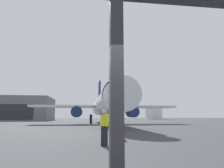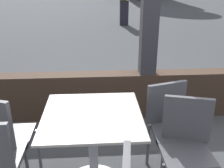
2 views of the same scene
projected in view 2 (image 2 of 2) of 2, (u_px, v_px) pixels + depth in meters
The scene contains 7 objects.
window_frame at pixel (150, 20), 3.13m from camera, with size 7.71×0.24×3.59m.
dining_table at pixel (93, 146), 2.21m from camera, with size 0.80×0.80×0.75m.
cafe_chair_aisle_left at pixel (1, 134), 2.20m from camera, with size 0.49×0.49×0.92m.
cafe_chair_aisle_right at pixel (170, 121), 2.44m from camera, with size 0.47×0.47×0.87m.
cafe_chair_side_extra at pixel (186, 140), 2.15m from camera, with size 0.47×0.47×0.87m.
ground_crew_worker at pixel (124, 1), 9.79m from camera, with size 0.40×0.53×1.74m.
traffic_cone at pixel (147, 11), 11.79m from camera, with size 0.36×0.36×0.65m.
Camera 2 is at (-0.66, -3.15, 1.78)m, focal length 41.64 mm.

